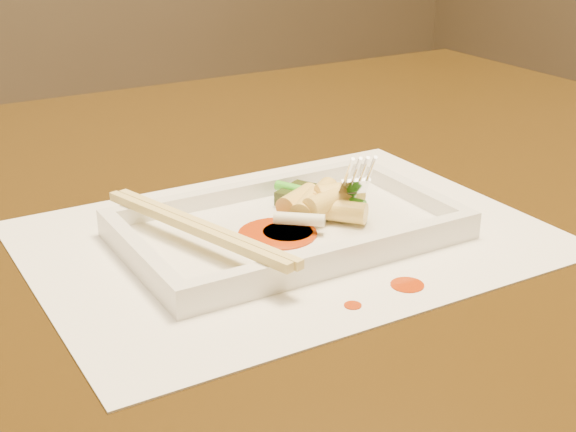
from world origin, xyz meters
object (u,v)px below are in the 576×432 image
chopstick_a (193,228)px  plate_base (288,232)px  fork (350,120)px  table (173,315)px  placemat (288,238)px

chopstick_a → plate_base: bearing=-0.0°
fork → plate_base: bearing=-165.6°
plate_base → chopstick_a: size_ratio=1.32×
table → plate_base: 0.16m
plate_base → fork: 0.11m
table → plate_base: (0.06, -0.10, 0.11)m
table → fork: (0.13, -0.08, 0.18)m
table → plate_base: bearing=-57.6°
chopstick_a → fork: bearing=6.8°
placemat → fork: size_ratio=2.86×
plate_base → fork: size_ratio=1.86×
chopstick_a → fork: size_ratio=1.41×
chopstick_a → fork: (0.15, 0.02, 0.06)m
table → placemat: placemat is taller
plate_base → fork: (0.07, 0.02, 0.08)m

